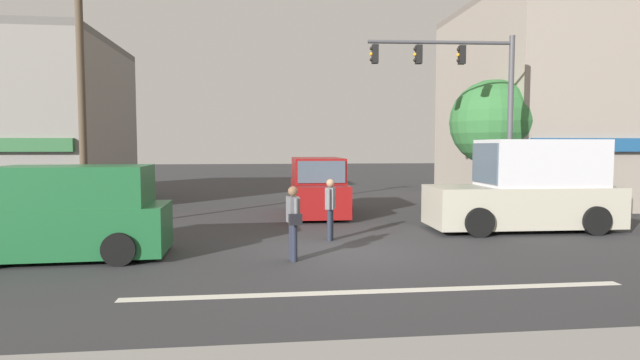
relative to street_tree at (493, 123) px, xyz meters
name	(u,v)px	position (x,y,z in m)	size (l,w,h in m)	color
ground_plane	(348,250)	(-6.89, -6.71, -3.47)	(120.00, 120.00, 0.00)	#333335
lane_marking_stripe	(382,291)	(-6.89, -10.21, -3.46)	(9.00, 0.24, 0.01)	silver
building_right_corner	(579,103)	(5.77, 3.26, 1.10)	(10.53, 9.60, 9.14)	gray
street_tree	(493,123)	(0.00, 0.00, 0.00)	(3.33, 3.33, 5.14)	#4C3823
utility_pole_near_left	(81,90)	(-14.33, -2.88, 0.77)	(1.40, 0.22, 8.16)	brown
utility_pole_far_right	(517,110)	(1.90, 1.67, 0.63)	(1.40, 0.22, 7.89)	brown
traffic_light_mast	(472,93)	(-2.04, -2.71, 0.84)	(4.88, 0.50, 6.20)	#47474C
box_truck_crossing_center	(528,189)	(-0.96, -4.46, -2.21)	(5.65, 2.35, 2.75)	#B7B29E
van_waiting_far	(67,215)	(-13.39, -6.86, -2.46)	(4.66, 2.17, 2.11)	#1E6033
van_crossing_rightbound	(318,188)	(-6.90, -0.16, -2.46)	(2.10, 4.63, 2.11)	maroon
pedestrian_mid_crossing	(293,219)	(-8.30, -7.71, -2.51)	(0.33, 0.69, 1.67)	#232838
pedestrian_far_side	(330,206)	(-7.15, -5.39, -2.52)	(0.32, 0.54, 1.67)	#232838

